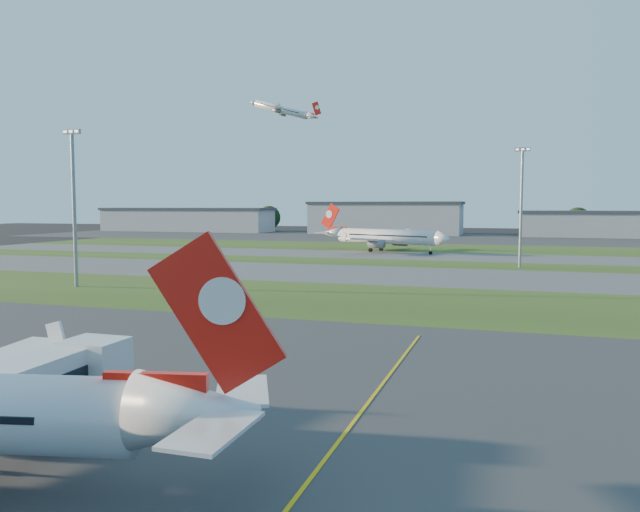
% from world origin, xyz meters
% --- Properties ---
extents(ground, '(700.00, 700.00, 0.00)m').
position_xyz_m(ground, '(0.00, 0.00, 0.00)').
color(ground, black).
rests_on(ground, ground).
extents(apron_near, '(300.00, 70.00, 0.01)m').
position_xyz_m(apron_near, '(0.00, 0.00, 0.01)').
color(apron_near, '#333335').
rests_on(apron_near, ground).
extents(grass_strip_a, '(300.00, 34.00, 0.01)m').
position_xyz_m(grass_strip_a, '(0.00, 52.00, 0.01)').
color(grass_strip_a, '#2D4A18').
rests_on(grass_strip_a, ground).
extents(taxiway_a, '(300.00, 32.00, 0.01)m').
position_xyz_m(taxiway_a, '(0.00, 85.00, 0.01)').
color(taxiway_a, '#515154').
rests_on(taxiway_a, ground).
extents(grass_strip_b, '(300.00, 18.00, 0.01)m').
position_xyz_m(grass_strip_b, '(0.00, 110.00, 0.01)').
color(grass_strip_b, '#2D4A18').
rests_on(grass_strip_b, ground).
extents(taxiway_b, '(300.00, 26.00, 0.01)m').
position_xyz_m(taxiway_b, '(0.00, 132.00, 0.01)').
color(taxiway_b, '#515154').
rests_on(taxiway_b, ground).
extents(grass_strip_c, '(300.00, 40.00, 0.01)m').
position_xyz_m(grass_strip_c, '(0.00, 165.00, 0.01)').
color(grass_strip_c, '#2D4A18').
rests_on(grass_strip_c, ground).
extents(apron_far, '(400.00, 80.00, 0.01)m').
position_xyz_m(apron_far, '(0.00, 225.00, 0.01)').
color(apron_far, '#333335').
rests_on(apron_far, ground).
extents(yellow_line, '(0.25, 60.00, 0.02)m').
position_xyz_m(yellow_line, '(5.00, 0.00, 0.00)').
color(yellow_line, gold).
rests_on(yellow_line, ground).
extents(airliner_taxiing, '(38.53, 32.65, 12.63)m').
position_xyz_m(airliner_taxiing, '(-21.73, 143.09, 4.43)').
color(airliner_taxiing, silver).
rests_on(airliner_taxiing, ground).
extents(airliner_departing, '(28.21, 23.81, 8.82)m').
position_xyz_m(airliner_departing, '(-79.73, 210.81, 52.84)').
color(airliner_departing, silver).
extents(light_mast_west, '(3.20, 0.70, 25.80)m').
position_xyz_m(light_mast_west, '(-55.00, 52.00, 14.81)').
color(light_mast_west, gray).
rests_on(light_mast_west, ground).
extents(light_mast_centre, '(3.20, 0.70, 25.80)m').
position_xyz_m(light_mast_centre, '(15.00, 108.00, 14.81)').
color(light_mast_centre, gray).
rests_on(light_mast_centre, ground).
extents(hangar_far_west, '(91.80, 23.00, 12.20)m').
position_xyz_m(hangar_far_west, '(-150.00, 255.00, 6.14)').
color(hangar_far_west, '#9EA2A6').
rests_on(hangar_far_west, ground).
extents(hangar_west, '(71.40, 23.00, 15.20)m').
position_xyz_m(hangar_west, '(-45.00, 255.00, 7.64)').
color(hangar_west, '#9EA2A6').
rests_on(hangar_west, ground).
extents(hangar_east, '(81.60, 23.00, 11.20)m').
position_xyz_m(hangar_east, '(55.00, 255.00, 5.64)').
color(hangar_east, '#9EA2A6').
rests_on(hangar_east, ground).
extents(tree_far_west, '(11.00, 11.00, 12.00)m').
position_xyz_m(tree_far_west, '(-190.00, 268.00, 6.49)').
color(tree_far_west, black).
rests_on(tree_far_west, ground).
extents(tree_west, '(12.10, 12.10, 13.20)m').
position_xyz_m(tree_west, '(-110.00, 270.00, 7.14)').
color(tree_west, black).
rests_on(tree_west, ground).
extents(tree_mid_west, '(9.90, 9.90, 10.80)m').
position_xyz_m(tree_mid_west, '(-20.00, 266.00, 5.84)').
color(tree_mid_west, black).
rests_on(tree_mid_west, ground).
extents(tree_mid_east, '(11.55, 11.55, 12.60)m').
position_xyz_m(tree_mid_east, '(40.00, 269.00, 6.81)').
color(tree_mid_east, black).
rests_on(tree_mid_east, ground).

